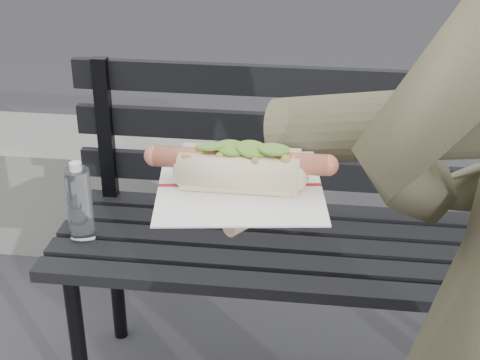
% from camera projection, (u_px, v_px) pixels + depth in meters
% --- Properties ---
extents(park_bench, '(1.50, 0.44, 0.88)m').
position_uv_depth(park_bench, '(344.00, 217.00, 1.87)').
color(park_bench, black).
rests_on(park_bench, ground).
extents(concrete_block, '(1.20, 0.40, 0.40)m').
position_uv_depth(concrete_block, '(58.00, 184.00, 2.76)').
color(concrete_block, slate).
rests_on(concrete_block, ground).
extents(held_hotdog, '(0.63, 0.32, 0.20)m').
position_uv_depth(held_hotdog, '(411.00, 138.00, 0.88)').
color(held_hotdog, '#4B4732').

